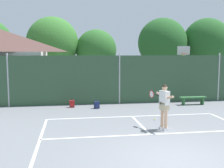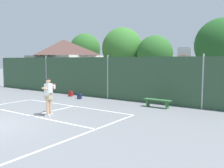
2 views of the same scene
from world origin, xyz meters
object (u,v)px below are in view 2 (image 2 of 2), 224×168
basketball_hoop (184,67)px  tennis_player (49,93)px  backpack_navy (79,96)px  courtside_bench (157,101)px  backpack_red (71,94)px  tennis_ball (73,110)px

basketball_hoop → tennis_player: basketball_hoop is taller
backpack_navy → tennis_player: bearing=-64.2°
basketball_hoop → backpack_navy: bearing=-153.7°
basketball_hoop → courtside_bench: (-0.55, -2.90, -1.95)m
basketball_hoop → backpack_red: (-7.73, -2.61, -2.12)m
tennis_ball → backpack_red: size_ratio=0.14×
basketball_hoop → backpack_navy: 7.40m
tennis_player → courtside_bench: (3.55, 4.92, -0.75)m
backpack_navy → courtside_bench: (5.81, 0.24, 0.17)m
backpack_red → backpack_navy: bearing=-21.1°
basketball_hoop → courtside_bench: basketball_hoop is taller
basketball_hoop → backpack_red: basketball_hoop is taller
basketball_hoop → tennis_ball: basketball_hoop is taller
basketball_hoop → tennis_ball: (-3.99, -6.23, -2.28)m
backpack_navy → backpack_red: bearing=158.9°
backpack_red → basketball_hoop: bearing=18.7°
tennis_player → tennis_ball: bearing=86.0°
courtside_bench → tennis_ball: bearing=-135.9°
backpack_navy → courtside_bench: courtside_bench is taller
tennis_player → tennis_ball: tennis_player is taller
backpack_red → tennis_player: bearing=-55.1°
tennis_player → backpack_red: tennis_player is taller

